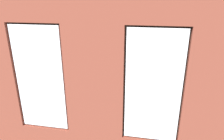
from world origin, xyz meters
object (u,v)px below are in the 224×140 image
at_px(couch_left, 205,93).
at_px(potted_plant_between_couches, 133,111).
at_px(potted_plant_corner_near_left, 196,59).
at_px(table_plant_small, 89,83).
at_px(couch_by_window, 73,125).
at_px(cup_ceramic, 98,82).
at_px(coffee_table, 102,87).
at_px(papasan_chair, 118,65).
at_px(remote_black, 102,85).
at_px(potted_plant_foreground_right, 67,57).
at_px(remote_silver, 114,84).
at_px(tv_flatscreen, 38,62).
at_px(media_console, 41,79).

height_order(couch_left, potted_plant_between_couches, potted_plant_between_couches).
bearing_deg(potted_plant_corner_near_left, table_plant_small, 34.43).
distance_m(couch_by_window, cup_ceramic, 2.12).
height_order(cup_ceramic, potted_plant_corner_near_left, potted_plant_corner_near_left).
distance_m(coffee_table, papasan_chair, 1.98).
height_order(couch_by_window, potted_plant_corner_near_left, potted_plant_corner_near_left).
distance_m(remote_black, potted_plant_corner_near_left, 4.03).
height_order(remote_black, potted_plant_corner_near_left, potted_plant_corner_near_left).
height_order(cup_ceramic, table_plant_small, table_plant_small).
xyz_separation_m(couch_by_window, couch_left, (-3.31, -2.19, -0.00)).
bearing_deg(potted_plant_corner_near_left, couch_left, 86.50).
height_order(couch_by_window, papasan_chair, couch_by_window).
distance_m(coffee_table, potted_plant_foreground_right, 3.17).
relative_size(couch_by_window, couch_left, 0.88).
bearing_deg(potted_plant_corner_near_left, remote_silver, 37.90).
xyz_separation_m(couch_left, remote_silver, (2.74, 0.04, 0.11)).
xyz_separation_m(coffee_table, remote_black, (0.00, -0.00, 0.06)).
height_order(papasan_chair, potted_plant_foreground_right, potted_plant_foreground_right).
xyz_separation_m(papasan_chair, potted_plant_between_couches, (-0.93, 3.93, 0.35)).
bearing_deg(coffee_table, tv_flatscreen, -12.97).
bearing_deg(coffee_table, couch_left, -176.85).
bearing_deg(couch_left, remote_silver, -93.39).
height_order(remote_black, tv_flatscreen, tv_flatscreen).
bearing_deg(remote_black, table_plant_small, 14.53).
relative_size(media_console, potted_plant_foreground_right, 1.14).
bearing_deg(tv_flatscreen, potted_plant_between_couches, 144.61).
distance_m(remote_black, papasan_chair, 1.98).
xyz_separation_m(cup_ceramic, potted_plant_between_couches, (-1.27, 2.06, 0.31)).
relative_size(cup_ceramic, potted_plant_between_couches, 0.09).
bearing_deg(remote_black, couch_left, -178.62).
bearing_deg(cup_ceramic, remote_silver, -175.82).
distance_m(couch_by_window, media_console, 3.42).
bearing_deg(potted_plant_foreground_right, tv_flatscreen, 80.20).
xyz_separation_m(table_plant_small, tv_flatscreen, (2.06, -0.68, 0.35)).
xyz_separation_m(table_plant_small, potted_plant_between_couches, (-1.50, 1.85, 0.26)).
height_order(coffee_table, potted_plant_between_couches, potted_plant_between_couches).
relative_size(couch_left, tv_flatscreen, 1.64).
height_order(table_plant_small, potted_plant_foreground_right, potted_plant_foreground_right).
height_order(couch_by_window, remote_black, couch_by_window).
height_order(couch_left, tv_flatscreen, tv_flatscreen).
bearing_deg(remote_silver, cup_ceramic, 171.00).
relative_size(media_console, potted_plant_corner_near_left, 0.97).
distance_m(couch_left, potted_plant_corner_near_left, 2.25).
height_order(coffee_table, potted_plant_corner_near_left, potted_plant_corner_near_left).
bearing_deg(couch_left, potted_plant_between_couches, -47.25).
distance_m(coffee_table, media_console, 2.52).
relative_size(remote_black, potted_plant_foreground_right, 0.16).
bearing_deg(couch_by_window, tv_flatscreen, -49.04).
xyz_separation_m(couch_by_window, media_console, (2.24, -2.58, -0.09)).
bearing_deg(table_plant_small, remote_silver, -161.71).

